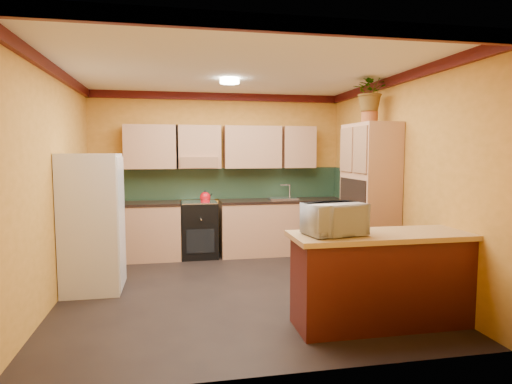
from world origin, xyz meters
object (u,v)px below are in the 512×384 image
stove (199,229)px  base_cabinets_back (237,229)px  microwave (334,219)px  breakfast_bar (385,281)px  fridge (92,223)px  pantry (369,201)px

stove → base_cabinets_back: bearing=0.0°
microwave → breakfast_bar: bearing=-11.0°
fridge → stove: bearing=47.0°
pantry → microwave: 1.92m
stove → pantry: (2.21, -1.59, 0.59)m
breakfast_bar → microwave: size_ratio=3.26×
fridge → microwave: bearing=-33.7°
base_cabinets_back → breakfast_bar: (1.02, -3.15, 0.00)m
fridge → breakfast_bar: size_ratio=0.94×
base_cabinets_back → fridge: (-2.02, -1.49, 0.41)m
pantry → breakfast_bar: pantry is taller
base_cabinets_back → pantry: (1.58, -1.59, 0.61)m
breakfast_bar → stove: bearing=117.6°
base_cabinets_back → fridge: 2.54m
base_cabinets_back → pantry: size_ratio=1.74×
stove → pantry: pantry is taller
microwave → pantry: bearing=43.6°
base_cabinets_back → breakfast_bar: same height
fridge → breakfast_bar: (3.04, -1.66, -0.41)m
breakfast_bar → fridge: bearing=151.3°
base_cabinets_back → fridge: fridge is taller
fridge → pantry: size_ratio=0.81×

